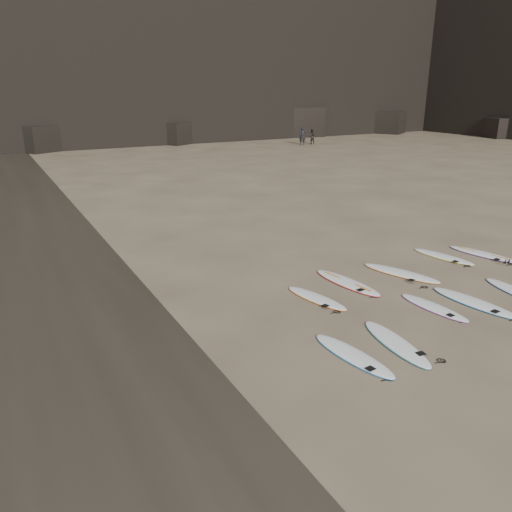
{
  "coord_description": "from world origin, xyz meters",
  "views": [
    {
      "loc": [
        -11.0,
        -8.77,
        6.09
      ],
      "look_at": [
        -4.56,
        3.02,
        1.5
      ],
      "focal_mm": 35.0,
      "sensor_mm": 36.0,
      "label": 1
    }
  ],
  "objects_px": {
    "surfboard_6": "(347,282)",
    "surfboard_7": "(401,273)",
    "surfboard_8": "(443,256)",
    "surfboard_2": "(434,307)",
    "person_a": "(303,136)",
    "surfboard_0": "(353,355)",
    "surfboard_1": "(396,343)",
    "surfboard_9": "(483,254)",
    "surfboard_3": "(474,302)",
    "surfboard_5": "(316,298)",
    "person_b": "(311,137)"
  },
  "relations": [
    {
      "from": "surfboard_6",
      "to": "surfboard_7",
      "type": "height_order",
      "value": "same"
    },
    {
      "from": "surfboard_7",
      "to": "surfboard_8",
      "type": "distance_m",
      "value": 2.71
    },
    {
      "from": "surfboard_8",
      "to": "surfboard_2",
      "type": "bearing_deg",
      "value": -152.11
    },
    {
      "from": "surfboard_8",
      "to": "surfboard_7",
      "type": "bearing_deg",
      "value": -179.21
    },
    {
      "from": "surfboard_2",
      "to": "person_a",
      "type": "distance_m",
      "value": 42.16
    },
    {
      "from": "surfboard_0",
      "to": "surfboard_6",
      "type": "relative_size",
      "value": 0.9
    },
    {
      "from": "surfboard_1",
      "to": "person_a",
      "type": "height_order",
      "value": "person_a"
    },
    {
      "from": "surfboard_8",
      "to": "surfboard_9",
      "type": "bearing_deg",
      "value": -29.89
    },
    {
      "from": "surfboard_3",
      "to": "surfboard_9",
      "type": "xyz_separation_m",
      "value": [
        4.06,
        2.87,
        -0.0
      ]
    },
    {
      "from": "surfboard_7",
      "to": "person_a",
      "type": "relative_size",
      "value": 1.44
    },
    {
      "from": "surfboard_3",
      "to": "surfboard_8",
      "type": "bearing_deg",
      "value": 47.55
    },
    {
      "from": "surfboard_9",
      "to": "surfboard_1",
      "type": "bearing_deg",
      "value": -167.75
    },
    {
      "from": "surfboard_5",
      "to": "surfboard_7",
      "type": "xyz_separation_m",
      "value": [
        3.76,
        0.35,
        0.01
      ]
    },
    {
      "from": "surfboard_0",
      "to": "surfboard_3",
      "type": "relative_size",
      "value": 0.91
    },
    {
      "from": "surfboard_9",
      "to": "surfboard_0",
      "type": "bearing_deg",
      "value": -171.19
    },
    {
      "from": "surfboard_6",
      "to": "person_a",
      "type": "distance_m",
      "value": 40.31
    },
    {
      "from": "surfboard_1",
      "to": "person_b",
      "type": "height_order",
      "value": "person_b"
    },
    {
      "from": "surfboard_8",
      "to": "surfboard_3",
      "type": "bearing_deg",
      "value": -137.4
    },
    {
      "from": "surfboard_1",
      "to": "surfboard_8",
      "type": "xyz_separation_m",
      "value": [
        6.29,
        4.14,
        -0.0
      ]
    },
    {
      "from": "surfboard_9",
      "to": "person_b",
      "type": "relative_size",
      "value": 1.63
    },
    {
      "from": "surfboard_6",
      "to": "person_a",
      "type": "relative_size",
      "value": 1.44
    },
    {
      "from": "surfboard_5",
      "to": "surfboard_8",
      "type": "distance_m",
      "value": 6.47
    },
    {
      "from": "surfboard_6",
      "to": "surfboard_8",
      "type": "height_order",
      "value": "surfboard_6"
    },
    {
      "from": "surfboard_3",
      "to": "surfboard_7",
      "type": "xyz_separation_m",
      "value": [
        -0.14,
        2.85,
        0.0
      ]
    },
    {
      "from": "surfboard_0",
      "to": "person_b",
      "type": "height_order",
      "value": "person_b"
    },
    {
      "from": "surfboard_6",
      "to": "surfboard_9",
      "type": "xyz_separation_m",
      "value": [
        6.36,
        -0.18,
        -0.0
      ]
    },
    {
      "from": "surfboard_6",
      "to": "surfboard_0",
      "type": "bearing_deg",
      "value": -133.3
    },
    {
      "from": "surfboard_0",
      "to": "surfboard_9",
      "type": "relative_size",
      "value": 0.94
    },
    {
      "from": "surfboard_1",
      "to": "surfboard_3",
      "type": "xyz_separation_m",
      "value": [
        3.77,
        0.74,
        0.0
      ]
    },
    {
      "from": "surfboard_7",
      "to": "surfboard_9",
      "type": "distance_m",
      "value": 4.2
    },
    {
      "from": "surfboard_7",
      "to": "surfboard_8",
      "type": "xyz_separation_m",
      "value": [
        2.66,
        0.55,
        -0.01
      ]
    },
    {
      "from": "surfboard_0",
      "to": "surfboard_8",
      "type": "bearing_deg",
      "value": 21.74
    },
    {
      "from": "surfboard_2",
      "to": "surfboard_6",
      "type": "xyz_separation_m",
      "value": [
        -0.99,
        2.72,
        0.01
      ]
    },
    {
      "from": "surfboard_0",
      "to": "surfboard_3",
      "type": "height_order",
      "value": "surfboard_3"
    },
    {
      "from": "surfboard_3",
      "to": "surfboard_6",
      "type": "bearing_deg",
      "value": 121.08
    },
    {
      "from": "surfboard_2",
      "to": "surfboard_8",
      "type": "bearing_deg",
      "value": 34.23
    },
    {
      "from": "surfboard_1",
      "to": "surfboard_5",
      "type": "height_order",
      "value": "surfboard_1"
    },
    {
      "from": "surfboard_0",
      "to": "person_b",
      "type": "relative_size",
      "value": 1.54
    },
    {
      "from": "surfboard_0",
      "to": "surfboard_6",
      "type": "bearing_deg",
      "value": 46.72
    },
    {
      "from": "surfboard_3",
      "to": "surfboard_8",
      "type": "relative_size",
      "value": 1.12
    },
    {
      "from": "surfboard_8",
      "to": "person_a",
      "type": "relative_size",
      "value": 1.28
    },
    {
      "from": "surfboard_1",
      "to": "surfboard_2",
      "type": "distance_m",
      "value": 2.69
    },
    {
      "from": "surfboard_0",
      "to": "person_b",
      "type": "xyz_separation_m",
      "value": [
        25.27,
        38.34,
        0.77
      ]
    },
    {
      "from": "surfboard_8",
      "to": "person_b",
      "type": "height_order",
      "value": "person_b"
    },
    {
      "from": "surfboard_8",
      "to": "surfboard_5",
      "type": "bearing_deg",
      "value": 177.12
    },
    {
      "from": "surfboard_6",
      "to": "surfboard_8",
      "type": "bearing_deg",
      "value": -2.37
    },
    {
      "from": "surfboard_0",
      "to": "surfboard_2",
      "type": "height_order",
      "value": "surfboard_0"
    },
    {
      "from": "surfboard_5",
      "to": "surfboard_8",
      "type": "bearing_deg",
      "value": -4.06
    },
    {
      "from": "surfboard_0",
      "to": "surfboard_7",
      "type": "height_order",
      "value": "surfboard_7"
    },
    {
      "from": "surfboard_7",
      "to": "surfboard_8",
      "type": "bearing_deg",
      "value": -7.73
    }
  ]
}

